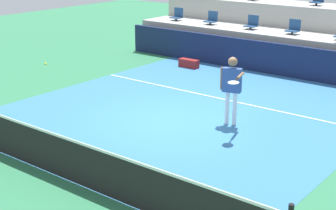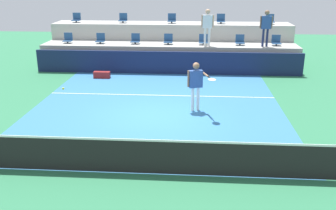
{
  "view_description": "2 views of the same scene",
  "coord_description": "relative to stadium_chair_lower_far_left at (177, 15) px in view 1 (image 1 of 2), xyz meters",
  "views": [
    {
      "loc": [
        7.69,
        -9.88,
        4.49
      ],
      "look_at": [
        0.74,
        -1.05,
        0.83
      ],
      "focal_mm": 54.61,
      "sensor_mm": 36.0,
      "label": 1
    },
    {
      "loc": [
        1.34,
        -12.16,
        4.58
      ],
      "look_at": [
        0.58,
        -1.73,
        1.01
      ],
      "focal_mm": 40.69,
      "sensor_mm": 36.0,
      "label": 2
    }
  ],
  "objects": [
    {
      "name": "tennis_ball",
      "position": [
        2.9,
        -9.25,
        0.07
      ],
      "size": [
        0.07,
        0.07,
        0.07
      ],
      "color": "#CCE033"
    },
    {
      "name": "stadium_chair_lower_center",
      "position": [
        5.23,
        0.0,
        0.0
      ],
      "size": [
        0.44,
        0.4,
        0.52
      ],
      "color": "#2D2D33",
      "rests_on": "seating_tier_lower"
    },
    {
      "name": "stadium_chair_upper_center",
      "position": [
        5.3,
        1.8,
        0.85
      ],
      "size": [
        0.44,
        0.4,
        0.52
      ],
      "color": "#2D2D33",
      "rests_on": "seating_tier_upper"
    },
    {
      "name": "stadium_chair_lower_left",
      "position": [
        1.72,
        0.0,
        0.0
      ],
      "size": [
        0.44,
        0.4,
        0.52
      ],
      "color": "#2D2D33",
      "rests_on": "seating_tier_lower"
    },
    {
      "name": "sponsor_backboard",
      "position": [
        5.28,
        -1.23,
        -0.91
      ],
      "size": [
        13.0,
        0.16,
        1.1
      ],
      "primitive_type": "cube",
      "color": "#141E42",
      "rests_on": "ground_plane"
    },
    {
      "name": "seating_tier_lower",
      "position": [
        5.28,
        0.07,
        -0.84
      ],
      "size": [
        13.0,
        1.8,
        1.25
      ],
      "primitive_type": "cube",
      "color": "#ADAAA3",
      "rests_on": "ground_plane"
    },
    {
      "name": "stadium_chair_lower_far_left",
      "position": [
        0.0,
        0.0,
        0.0
      ],
      "size": [
        0.44,
        0.4,
        0.52
      ],
      "color": "#2D2D33",
      "rests_on": "seating_tier_lower"
    },
    {
      "name": "equipment_bag",
      "position": [
        2.26,
        -2.26,
        -1.31
      ],
      "size": [
        0.76,
        0.28,
        0.3
      ],
      "primitive_type": "cube",
      "color": "maroon",
      "rests_on": "ground_plane"
    },
    {
      "name": "stadium_chair_lower_mid_left",
      "position": [
        3.54,
        0.0,
        0.0
      ],
      "size": [
        0.44,
        0.4,
        0.52
      ],
      "color": "#2D2D33",
      "rests_on": "seating_tier_lower"
    },
    {
      "name": "ground_plane",
      "position": [
        5.28,
        -7.23,
        -1.46
      ],
      "size": [
        40.0,
        40.0,
        0.0
      ],
      "primitive_type": "plane",
      "color": "#2D754C"
    },
    {
      "name": "seating_tier_upper",
      "position": [
        5.28,
        1.87,
        -0.41
      ],
      "size": [
        13.0,
        1.8,
        2.1
      ],
      "primitive_type": "cube",
      "color": "#ADAAA3",
      "rests_on": "ground_plane"
    },
    {
      "name": "tennis_net",
      "position": [
        5.28,
        -11.23,
        -0.97
      ],
      "size": [
        10.48,
        0.08,
        1.07
      ],
      "color": "black",
      "rests_on": "ground_plane"
    },
    {
      "name": "tennis_player",
      "position": [
        6.68,
        -6.56,
        -0.39
      ],
      "size": [
        0.99,
        1.15,
        1.75
      ],
      "color": "white",
      "rests_on": "ground_plane"
    },
    {
      "name": "court_inner_paint",
      "position": [
        5.28,
        -6.23,
        -1.46
      ],
      "size": [
        9.0,
        10.0,
        0.01
      ],
      "primitive_type": "cube",
      "color": "teal",
      "rests_on": "ground_plane"
    },
    {
      "name": "court_service_line",
      "position": [
        5.28,
        -4.83,
        -1.46
      ],
      "size": [
        9.0,
        0.06,
        0.0
      ],
      "primitive_type": "cube",
      "color": "white",
      "rests_on": "ground_plane"
    }
  ]
}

